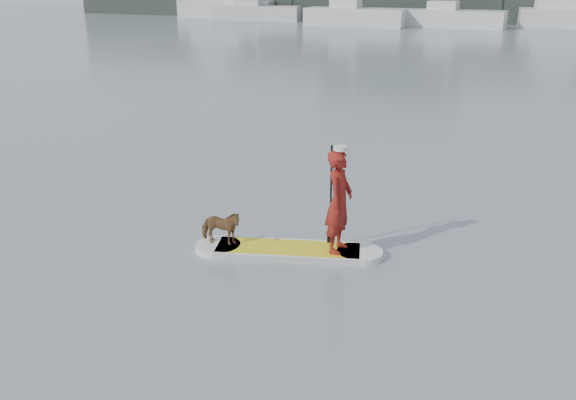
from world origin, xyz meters
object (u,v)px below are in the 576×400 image
(sailboat_d, at_px, (452,16))
(motor_yacht_b, at_px, (223,0))
(paddler, at_px, (339,201))
(sailboat_c, at_px, (354,16))
(motor_yacht_a, at_px, (575,8))
(paddleboard, at_px, (288,250))
(dog, at_px, (221,228))
(sailboat_b, at_px, (256,11))

(sailboat_d, relative_size, motor_yacht_b, 1.29)
(paddler, xyz_separation_m, motor_yacht_b, (-28.14, 51.78, 0.79))
(sailboat_c, distance_m, motor_yacht_a, 18.63)
(paddleboard, height_order, sailboat_c, sailboat_c)
(paddler, height_order, sailboat_d, sailboat_d)
(sailboat_c, xyz_separation_m, sailboat_d, (8.08, 1.97, -0.00))
(sailboat_d, height_order, motor_yacht_a, sailboat_d)
(dog, bearing_deg, sailboat_b, 13.67)
(paddleboard, height_order, motor_yacht_b, motor_yacht_b)
(paddleboard, xyz_separation_m, sailboat_d, (-3.76, 48.56, 0.86))
(dog, distance_m, motor_yacht_a, 52.80)
(paddleboard, bearing_deg, dog, 180.00)
(paddleboard, distance_m, paddler, 1.29)
(sailboat_b, bearing_deg, dog, -77.30)
(motor_yacht_b, bearing_deg, paddleboard, -66.79)
(sailboat_b, relative_size, sailboat_c, 1.01)
(sailboat_c, xyz_separation_m, motor_yacht_a, (17.81, 5.41, 0.72))
(dog, distance_m, motor_yacht_b, 58.48)
(paddler, bearing_deg, dog, 105.39)
(paddleboard, bearing_deg, sailboat_d, 80.14)
(dog, bearing_deg, sailboat_c, 3.30)
(motor_yacht_a, xyz_separation_m, motor_yacht_b, (-33.26, -0.01, 0.16))
(sailboat_d, distance_m, motor_yacht_b, 23.80)
(dog, distance_m, sailboat_b, 54.79)
(paddleboard, bearing_deg, motor_yacht_a, 69.16)
(paddler, height_order, dog, paddler)
(dog, bearing_deg, paddler, -85.25)
(dog, bearing_deg, sailboat_d, -6.49)
(paddler, relative_size, sailboat_c, 0.14)
(paddler, bearing_deg, sailboat_b, 26.42)
(paddler, distance_m, sailboat_b, 55.15)
(dog, height_order, sailboat_b, sailboat_b)
(sailboat_b, xyz_separation_m, sailboat_c, (10.90, -3.47, 0.05))
(motor_yacht_a, bearing_deg, sailboat_c, -168.84)
(paddleboard, relative_size, dog, 4.32)
(paddler, distance_m, dog, 2.14)
(paddler, height_order, motor_yacht_a, motor_yacht_a)
(paddleboard, relative_size, sailboat_c, 0.26)
(motor_yacht_b, bearing_deg, sailboat_d, -12.79)
(sailboat_b, xyz_separation_m, motor_yacht_b, (-4.54, 1.94, 0.93))
(sailboat_b, relative_size, sailboat_d, 0.97)
(sailboat_c, bearing_deg, paddleboard, -76.05)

